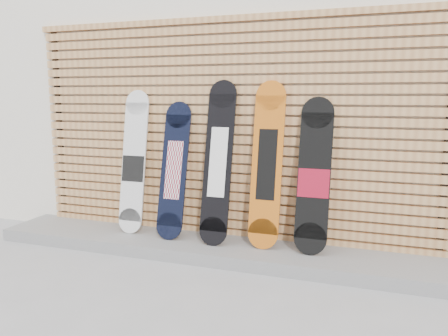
% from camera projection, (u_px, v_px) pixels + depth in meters
% --- Properties ---
extents(ground, '(80.00, 80.00, 0.00)m').
position_uv_depth(ground, '(205.00, 284.00, 3.60)').
color(ground, '#9B9B9E').
rests_on(ground, ground).
extents(building, '(12.00, 5.00, 3.60)m').
position_uv_depth(building, '(322.00, 78.00, 6.42)').
color(building, white).
rests_on(building, ground).
extents(concrete_step, '(4.60, 0.70, 0.12)m').
position_uv_depth(concrete_step, '(215.00, 248.00, 4.28)').
color(concrete_step, gray).
rests_on(concrete_step, ground).
extents(slat_wall, '(4.26, 0.08, 2.29)m').
position_uv_depth(slat_wall, '(225.00, 129.00, 4.36)').
color(slat_wall, tan).
rests_on(slat_wall, ground).
extents(snowboard_0, '(0.26, 0.30, 1.48)m').
position_uv_depth(snowboard_0, '(134.00, 163.00, 4.56)').
color(snowboard_0, white).
rests_on(snowboard_0, concrete_step).
extents(snowboard_1, '(0.27, 0.36, 1.36)m').
position_uv_depth(snowboard_1, '(174.00, 170.00, 4.39)').
color(snowboard_1, black).
rests_on(snowboard_1, concrete_step).
extents(snowboard_2, '(0.28, 0.38, 1.57)m').
position_uv_depth(snowboard_2, '(218.00, 162.00, 4.21)').
color(snowboard_2, black).
rests_on(snowboard_2, concrete_step).
extents(snowboard_3, '(0.29, 0.32, 1.56)m').
position_uv_depth(snowboard_3, '(267.00, 165.00, 4.09)').
color(snowboard_3, '#CD6515').
rests_on(snowboard_3, concrete_step).
extents(snowboard_4, '(0.30, 0.34, 1.41)m').
position_uv_depth(snowboard_4, '(314.00, 176.00, 3.95)').
color(snowboard_4, black).
rests_on(snowboard_4, concrete_step).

